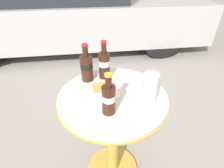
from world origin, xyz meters
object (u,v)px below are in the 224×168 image
bistro_table (113,122)px  cola_bottle_right (87,67)px  drinking_glass (150,89)px  cola_bottle_center (104,64)px  cola_bottle_left (109,98)px  lunch_plate_near (103,90)px  parked_car (71,12)px

bistro_table → cola_bottle_right: 0.37m
drinking_glass → cola_bottle_right: bearing=141.6°
cola_bottle_right → cola_bottle_center: bearing=7.6°
bistro_table → cola_bottle_left: (-0.04, -0.13, 0.29)m
cola_bottle_left → cola_bottle_center: bearing=87.7°
cola_bottle_right → cola_bottle_center: size_ratio=0.97×
drinking_glass → lunch_plate_near: bearing=155.8°
cola_bottle_center → drinking_glass: (0.20, -0.26, -0.02)m
bistro_table → lunch_plate_near: (-0.05, 0.03, 0.22)m
cola_bottle_left → cola_bottle_right: 0.31m
cola_bottle_left → parked_car: 2.83m
lunch_plate_near → drinking_glass: bearing=-24.2°
lunch_plate_near → cola_bottle_right: bearing=119.1°
bistro_table → parked_car: size_ratio=0.16×
cola_bottle_left → drinking_glass: cola_bottle_left is taller
lunch_plate_near → cola_bottle_left: bearing=-84.7°
cola_bottle_center → parked_car: 2.53m
cola_bottle_center → drinking_glass: bearing=-51.9°
cola_bottle_left → drinking_glass: 0.22m
cola_bottle_left → cola_bottle_right: size_ratio=0.93×
drinking_glass → lunch_plate_near: 0.26m
cola_bottle_right → lunch_plate_near: size_ratio=1.06×
bistro_table → drinking_glass: (0.18, -0.07, 0.28)m
bistro_table → cola_bottle_left: size_ratio=3.47×
bistro_table → drinking_glass: drinking_glass is taller
bistro_table → cola_bottle_left: cola_bottle_left is taller
bistro_table → cola_bottle_center: bearing=97.6°
cola_bottle_left → parked_car: bearing=97.0°
cola_bottle_right → drinking_glass: (0.31, -0.24, -0.02)m
bistro_table → cola_bottle_right: size_ratio=3.23×
cola_bottle_center → lunch_plate_near: 0.17m
drinking_glass → parked_car: bearing=101.4°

